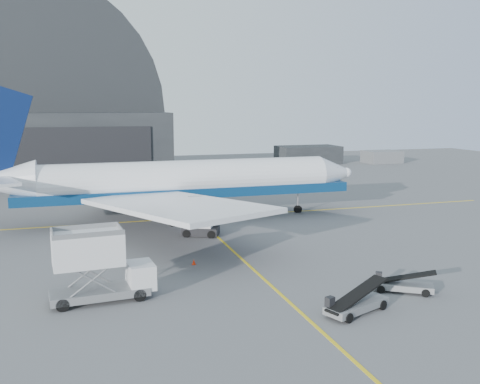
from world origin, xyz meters
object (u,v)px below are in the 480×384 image
object	(u,v)px
airliner	(173,182)
belt_loader_b	(402,285)
catering_truck	(98,266)
belt_loader_a	(356,304)
pushback_tug	(202,230)

from	to	relation	value
airliner	belt_loader_b	size ratio (longest dim) A/B	10.74
catering_truck	belt_loader_b	size ratio (longest dim) A/B	1.67
airliner	catering_truck	bearing A→B (deg)	-111.43
catering_truck	airliner	bearing A→B (deg)	64.04
airliner	belt_loader_a	size ratio (longest dim) A/B	9.08
pushback_tug	belt_loader_a	size ratio (longest dim) A/B	0.82
pushback_tug	belt_loader_b	size ratio (longest dim) A/B	0.97
airliner	pushback_tug	size ratio (longest dim) A/B	11.06
pushback_tug	belt_loader_b	world-z (taller)	belt_loader_b
airliner	pushback_tug	bearing A→B (deg)	-79.82
catering_truck	belt_loader_a	bearing A→B (deg)	-28.95
belt_loader_b	catering_truck	bearing A→B (deg)	-160.36
belt_loader_a	catering_truck	bearing A→B (deg)	133.42
pushback_tug	belt_loader_a	distance (m)	23.67
airliner	belt_loader_a	distance (m)	32.20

